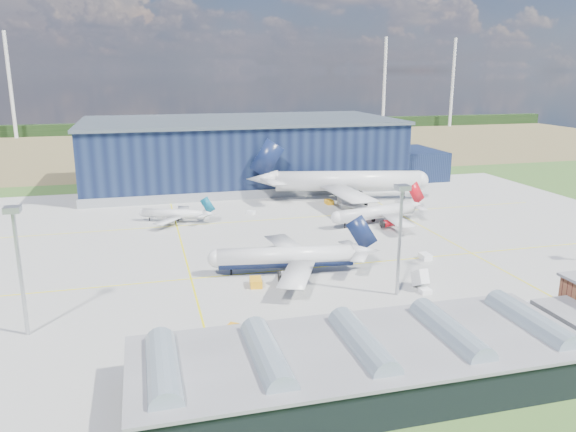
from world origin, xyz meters
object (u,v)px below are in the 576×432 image
at_px(gse_tug_a, 256,282).
at_px(gse_cart_a, 425,257).
at_px(airliner_regional, 173,209).
at_px(gse_tug_b, 232,328).
at_px(airliner_widebody, 348,171).
at_px(airstair, 420,282).
at_px(gse_cart_b, 251,213).
at_px(light_mast_center, 401,222).
at_px(hangar, 247,155).
at_px(gse_van_c, 527,310).
at_px(airliner_navy, 286,247).
at_px(gse_tug_c, 329,202).
at_px(airliner_red, 376,206).
at_px(light_mast_west, 17,250).

height_order(gse_tug_a, gse_cart_a, gse_tug_a).
height_order(airliner_regional, gse_tug_b, airliner_regional).
distance_m(airliner_widebody, airliner_regional, 63.77).
xyz_separation_m(airliner_regional, airstair, (46.55, -68.18, -2.47)).
height_order(gse_cart_a, gse_cart_b, gse_cart_a).
relative_size(light_mast_center, airliner_widebody, 0.36).
height_order(hangar, gse_van_c, hangar).
bearing_deg(gse_cart_b, gse_cart_a, -102.43).
relative_size(airliner_regional, gse_tug_a, 6.06).
distance_m(airliner_navy, gse_tug_c, 69.91).
xyz_separation_m(hangar, gse_cart_a, (23.64, -106.00, -10.89)).
bearing_deg(gse_cart_a, gse_tug_a, -170.56).
height_order(gse_tug_a, gse_tug_c, gse_tug_a).
relative_size(gse_tug_a, gse_tug_c, 1.14).
bearing_deg(airliner_red, airstair, 64.44).
height_order(airliner_navy, gse_tug_a, airliner_navy).
bearing_deg(light_mast_west, airliner_regional, 67.16).
bearing_deg(gse_cart_a, hangar, 103.28).
height_order(hangar, airliner_widebody, hangar).
distance_m(airliner_red, gse_cart_b, 40.11).
xyz_separation_m(light_mast_west, airstair, (76.03, 1.82, -13.88)).
xyz_separation_m(hangar, airliner_navy, (-11.69, -106.80, -5.19)).
xyz_separation_m(light_mast_center, airliner_red, (17.69, 52.00, -9.81)).
xyz_separation_m(hangar, light_mast_west, (-62.81, -124.80, 3.82)).
relative_size(airliner_regional, gse_tug_b, 9.17).
relative_size(gse_tug_a, gse_tug_b, 1.51).
bearing_deg(light_mast_center, light_mast_west, 180.00).
distance_m(light_mast_center, airliner_regional, 81.68).
height_order(light_mast_west, airliner_navy, light_mast_west).
relative_size(light_mast_west, light_mast_center, 1.00).
xyz_separation_m(hangar, airstair, (13.22, -122.99, -10.07)).
bearing_deg(airliner_red, gse_tug_b, 35.90).
xyz_separation_m(hangar, gse_van_c, (25.90, -140.80, -10.26)).
xyz_separation_m(gse_tug_b, gse_tug_c, (48.18, 87.91, 0.20)).
bearing_deg(airliner_navy, light_mast_center, 145.22).
distance_m(gse_tug_b, gse_van_c, 54.78).
distance_m(gse_cart_a, gse_cart_b, 63.26).
height_order(airliner_regional, gse_tug_c, airliner_regional).
relative_size(airliner_regional, airstair, 5.10).
xyz_separation_m(airliner_navy, gse_cart_a, (35.33, 0.81, -5.69)).
xyz_separation_m(light_mast_west, gse_tug_b, (34.55, -7.81, -14.85)).
bearing_deg(gse_cart_b, gse_tug_a, -143.55).
xyz_separation_m(airliner_red, airliner_widebody, (3.42, 33.00, 4.94)).
bearing_deg(gse_tug_a, gse_van_c, -24.50).
bearing_deg(airstair, light_mast_center, -160.01).
xyz_separation_m(light_mast_west, airliner_regional, (29.48, 70.00, -11.41)).
bearing_deg(airliner_red, light_mast_center, 58.73).
relative_size(gse_cart_a, gse_tug_c, 0.94).
relative_size(gse_tug_b, gse_van_c, 0.48).
distance_m(airliner_red, gse_cart_a, 33.57).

